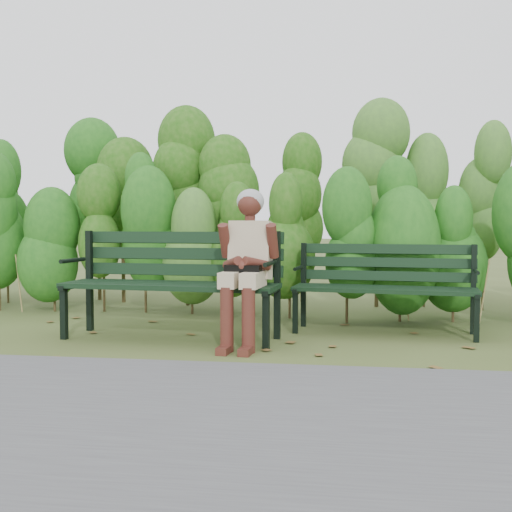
# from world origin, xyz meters

# --- Properties ---
(ground) EXTENTS (80.00, 80.00, 0.00)m
(ground) POSITION_xyz_m (0.00, 0.00, 0.00)
(ground) COLOR #3F4920
(footpath) EXTENTS (60.00, 2.50, 0.01)m
(footpath) POSITION_xyz_m (0.00, -2.20, 0.01)
(footpath) COLOR #474749
(footpath) RESTS_ON ground
(hedge_band) EXTENTS (11.04, 1.67, 2.42)m
(hedge_band) POSITION_xyz_m (0.00, 1.86, 1.26)
(hedge_band) COLOR #47381E
(hedge_band) RESTS_ON ground
(leaf_litter) EXTENTS (5.09, 2.29, 0.01)m
(leaf_litter) POSITION_xyz_m (0.43, -0.26, 0.00)
(leaf_litter) COLOR brown
(leaf_litter) RESTS_ON ground
(bench_left) EXTENTS (2.03, 0.83, 0.99)m
(bench_left) POSITION_xyz_m (-0.73, 0.07, 0.58)
(bench_left) COLOR black
(bench_left) RESTS_ON ground
(bench_right) EXTENTS (1.78, 0.78, 0.86)m
(bench_right) POSITION_xyz_m (1.23, 0.61, 0.51)
(bench_right) COLOR black
(bench_right) RESTS_ON ground
(seated_woman) EXTENTS (0.54, 0.79, 1.37)m
(seated_woman) POSITION_xyz_m (-0.00, -0.19, 0.78)
(seated_woman) COLOR tan
(seated_woman) RESTS_ON ground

